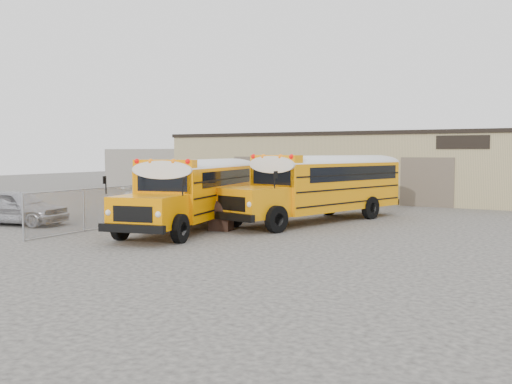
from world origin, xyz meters
The scene contains 10 objects.
ground centered at (0.00, 0.00, 0.00)m, with size 120.00×120.00×0.00m, color #33312F.
warehouse centered at (0.00, 19.99, 2.37)m, with size 30.20×10.20×4.67m.
chainlink_fence centered at (-6.00, 3.00, 0.90)m, with size 0.07×18.07×1.81m.
distant_building_left centered at (-22.00, 22.00, 1.80)m, with size 8.00×6.00×3.60m, color gray.
school_bus_left centered at (-4.09, 6.76, 1.77)m, with size 4.59×10.76×3.06m.
school_bus_right centered at (2.94, 11.80, 1.87)m, with size 5.56×11.35×3.23m.
tarp_bundle centered at (-1.30, 0.19, 0.69)m, with size 1.05×0.99×1.34m.
car_silver centered at (-10.48, -2.76, 0.81)m, with size 1.92×4.77×1.62m, color #A8A8AD.
car_white centered at (-8.94, 5.50, 0.68)m, with size 1.90×4.68×1.36m, color white.
car_dark centered at (-9.48, 6.85, 0.81)m, with size 1.71×4.90×1.61m, color black.
Camera 1 is at (11.68, -20.08, 3.31)m, focal length 40.00 mm.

